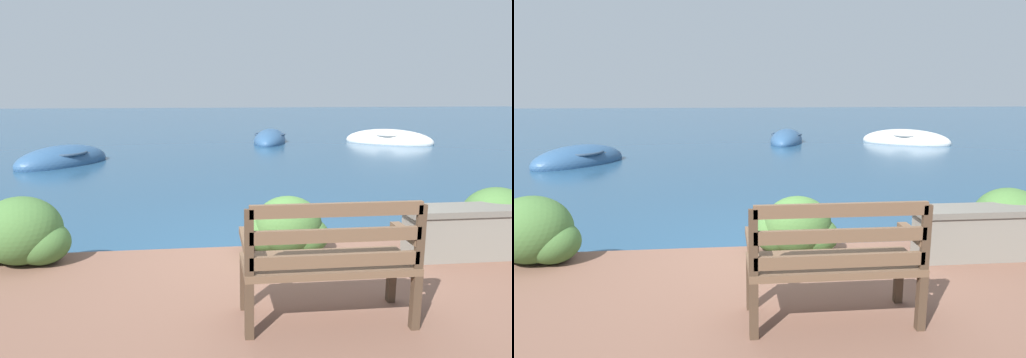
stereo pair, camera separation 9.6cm
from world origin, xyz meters
The scene contains 9 objects.
ground_plane centered at (0.00, 0.00, 0.00)m, with size 80.00×80.00×0.00m.
park_bench centered at (0.19, -1.66, 0.70)m, with size 1.23×0.48×0.93m.
stone_wall centered at (2.28, -0.54, 0.48)m, with size 2.07×0.39×0.51m.
hedge_clump_far_left centered at (-2.44, -0.23, 0.50)m, with size 0.96×0.69×0.65m.
hedge_clump_left centered at (0.14, -0.23, 0.48)m, with size 0.87×0.62×0.59m.
hedge_clump_centre centered at (2.40, -0.23, 0.49)m, with size 0.92×0.66×0.63m.
rowboat_nearest centered at (-4.25, 7.11, 0.07)m, with size 2.48×2.75×0.83m.
rowboat_mid centered at (5.63, 10.55, 0.07)m, with size 3.13×2.55×0.84m.
rowboat_far centered at (1.56, 11.20, 0.07)m, with size 1.71×2.99×0.80m.
Camera 1 is at (-0.65, -4.62, 1.88)m, focal length 32.00 mm.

